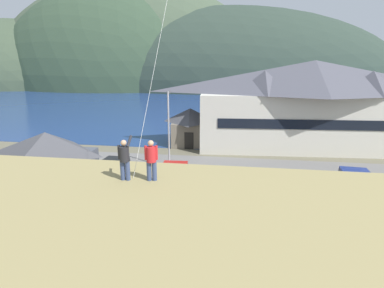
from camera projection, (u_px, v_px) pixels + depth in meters
The scene contains 24 objects.
ground_plane at pixel (188, 225), 20.60m from camera, with size 600.00×600.00×0.00m, color #66604C.
parking_lot_pad at pixel (198, 193), 25.36m from camera, with size 40.00×20.00×0.10m, color slate.
bay_water at pixel (226, 104), 77.91m from camera, with size 360.00×84.00×0.03m, color navy.
far_hill_west_ridge at pixel (17, 84), 141.55m from camera, with size 97.67×72.30×55.56m, color #3D4C38.
far_hill_east_peak at pixel (117, 85), 136.27m from camera, with size 100.44×70.72×80.91m, color #334733.
far_hill_center_saddle at pixel (130, 84), 141.92m from camera, with size 124.88×75.22×87.52m, color #42513D.
far_hill_far_shoulder at pixel (224, 86), 130.68m from camera, with size 141.71×71.71×62.24m, color #2D3D33.
harbor_lodge at pixel (312, 103), 37.46m from camera, with size 28.67×11.00×10.54m.
storage_shed_near_lot at pixel (48, 162), 24.95m from camera, with size 6.77×5.74×5.10m.
storage_shed_waterside at pixel (190, 126), 39.80m from camera, with size 5.27×5.67×4.68m.
wharf_dock at pixel (206, 123), 52.60m from camera, with size 3.20×14.19×0.70m.
moored_boat_wharfside at pixel (186, 121), 51.58m from camera, with size 1.93×5.65×2.16m.
parked_car_back_row_left at pixel (355, 180), 25.49m from camera, with size 4.34×2.34×1.82m.
parked_car_lone_by_shed at pixel (89, 206), 20.96m from camera, with size 4.31×2.28×1.82m.
parked_car_corner_spot at pixel (176, 173), 27.09m from camera, with size 4.29×2.23×1.82m.
parked_car_front_row_silver at pixel (243, 216), 19.53m from camera, with size 4.27×2.19×1.82m.
parked_car_back_row_right at pixel (254, 181), 25.35m from camera, with size 4.24×2.12×1.82m.
parked_car_front_row_end at pixel (169, 202), 21.49m from camera, with size 4.32×2.29×1.82m.
parked_car_mid_row_near at pixel (380, 213), 20.01m from camera, with size 4.26×2.17×1.82m.
parked_car_mid_row_center at pixel (117, 168), 28.37m from camera, with size 4.31×2.27×1.82m.
parked_car_mid_row_far at pixel (29, 162), 29.99m from camera, with size 4.21×2.08×1.82m.
parking_light_pole at pixel (169, 125), 30.02m from camera, with size 0.24×0.78×7.62m.
person_kite_flyer at pixel (124, 158), 12.92m from camera, with size 0.51×0.66×1.86m.
person_companion at pixel (151, 159), 12.87m from camera, with size 0.54×0.40×1.74m.
Camera 1 is at (2.93, -18.26, 10.55)m, focal length 29.14 mm.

